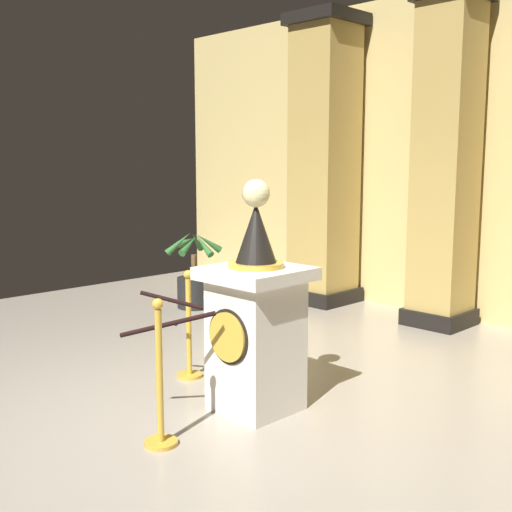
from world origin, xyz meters
TOP-DOWN VIEW (x-y plane):
  - ground_plane at (0.00, 0.00)m, footprint 10.50×10.50m
  - back_wall at (0.00, 4.46)m, footprint 10.50×0.16m
  - pedestal_clock at (0.33, 0.41)m, footprint 0.74×0.74m
  - stanchion_near at (-0.66, 0.51)m, footprint 0.24×0.24m
  - stanchion_far at (0.33, -0.54)m, footprint 0.24×0.24m
  - velvet_rope at (-0.17, -0.01)m, footprint 1.05×1.05m
  - column_left at (-1.86, 3.92)m, footprint 0.88×0.88m
  - column_centre_rear at (0.00, 3.92)m, footprint 0.74×0.74m
  - potted_palm_left at (-2.85, 2.36)m, footprint 0.83×0.76m

SIDE VIEW (x-z plane):
  - ground_plane at x=0.00m, z-range 0.00..0.00m
  - stanchion_near at x=-0.66m, z-range -0.15..0.86m
  - potted_palm_left at x=-2.85m, z-range -0.18..0.90m
  - stanchion_far at x=0.33m, z-range -0.16..0.91m
  - pedestal_clock at x=0.33m, z-range -0.21..1.66m
  - velvet_rope at x=-0.17m, z-range 0.68..0.90m
  - column_left at x=-1.86m, z-range -0.01..3.96m
  - column_centre_rear at x=0.00m, z-range -0.01..3.96m
  - back_wall at x=0.00m, z-range 0.00..4.14m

